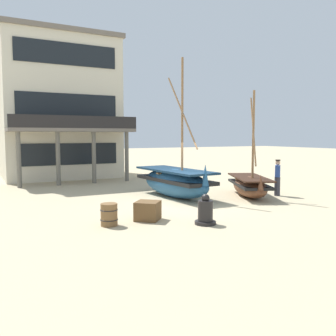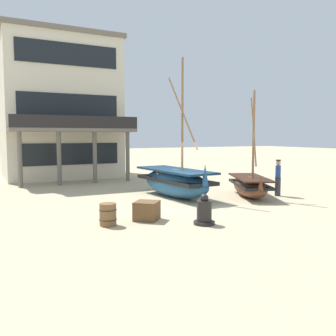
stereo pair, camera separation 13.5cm
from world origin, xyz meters
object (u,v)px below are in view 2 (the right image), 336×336
fishing_boat_near_left (175,181)px  fisherman_by_hull (278,178)px  cargo_crate (147,211)px  harbor_building_main (58,108)px  fishing_boat_centre_large (250,185)px  capstan_winch (204,212)px  wooden_barrel (108,214)px

fishing_boat_near_left → fisherman_by_hull: 4.78m
cargo_crate → harbor_building_main: bearing=89.3°
harbor_building_main → fishing_boat_near_left: bearing=-76.3°
fishing_boat_centre_large → capstan_winch: size_ratio=4.93×
fishing_boat_near_left → cargo_crate: 4.69m
capstan_winch → wooden_barrel: 3.02m
fishing_boat_centre_large → capstan_winch: bearing=-144.1°
fisherman_by_hull → wooden_barrel: size_ratio=2.41×
fishing_boat_centre_large → wooden_barrel: 7.80m
capstan_winch → cargo_crate: capstan_winch is taller
wooden_barrel → harbor_building_main: 16.00m
wooden_barrel → fishing_boat_near_left: bearing=40.0°
capstan_winch → wooden_barrel: capstan_winch is taller
fishing_boat_centre_large → cargo_crate: (-6.10, -2.05, -0.21)m
capstan_winch → cargo_crate: 1.94m
fisherman_by_hull → cargo_crate: bearing=-167.5°
fishing_boat_near_left → cargo_crate: bearing=-130.3°
fishing_boat_near_left → capstan_winch: size_ratio=6.35×
fishing_boat_centre_large → harbor_building_main: (-5.92, 13.15, 4.13)m
wooden_barrel → harbor_building_main: harbor_building_main is taller
cargo_crate → harbor_building_main: harbor_building_main is taller
capstan_winch → harbor_building_main: (-1.19, 16.58, 4.28)m
wooden_barrel → fishing_boat_centre_large: bearing=16.2°
wooden_barrel → cargo_crate: wooden_barrel is taller
cargo_crate → harbor_building_main: (0.18, 15.21, 4.34)m
fishing_boat_near_left → fisherman_by_hull: bearing=-23.8°
fishing_boat_near_left → fisherman_by_hull: (4.37, -1.93, 0.12)m
fisherman_by_hull → harbor_building_main: 15.84m
capstan_winch → wooden_barrel: bearing=155.6°
fishing_boat_centre_large → capstan_winch: 5.84m
fisherman_by_hull → harbor_building_main: size_ratio=0.18×
fishing_boat_centre_large → wooden_barrel: bearing=-163.8°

